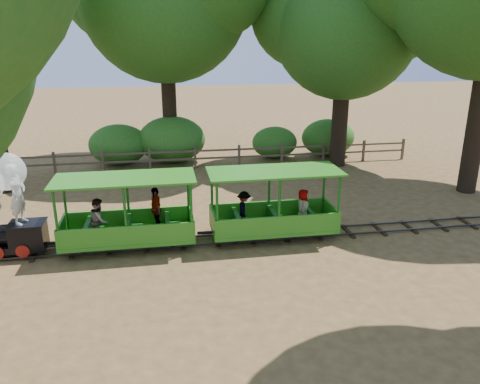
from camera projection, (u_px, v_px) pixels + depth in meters
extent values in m
plane|color=olive|center=(251.00, 239.00, 13.74)|extent=(90.00, 90.00, 0.00)
cube|color=#3F3D3A|center=(253.00, 241.00, 13.43)|extent=(22.00, 0.05, 0.05)
cube|color=#3F3D3A|center=(249.00, 233.00, 13.99)|extent=(22.00, 0.05, 0.05)
cube|color=#382314|center=(251.00, 238.00, 13.73)|extent=(0.12, 1.00, 0.05)
cube|color=#382314|center=(74.00, 251.00, 12.93)|extent=(0.12, 1.00, 0.05)
cube|color=#382314|center=(409.00, 227.00, 14.53)|extent=(0.12, 1.00, 0.05)
cube|color=black|center=(5.00, 247.00, 12.56)|extent=(2.16, 0.69, 0.18)
cube|color=black|center=(28.00, 233.00, 12.55)|extent=(0.88, 0.69, 0.54)
cube|color=black|center=(27.00, 223.00, 12.46)|extent=(0.93, 0.75, 0.04)
cylinder|color=maroon|center=(5.00, 242.00, 12.88)|extent=(0.35, 0.06, 0.35)
cylinder|color=maroon|center=(23.00, 251.00, 12.32)|extent=(0.35, 0.06, 0.35)
cylinder|color=maroon|center=(30.00, 240.00, 12.98)|extent=(0.35, 0.06, 0.35)
sphere|color=white|center=(6.00, 172.00, 12.10)|extent=(0.98, 0.98, 0.98)
imported|color=silver|center=(17.00, 194.00, 12.17)|extent=(0.50, 0.66, 1.63)
cube|color=#318B1E|center=(129.00, 237.00, 13.07)|extent=(3.62, 1.38, 0.11)
cube|color=#165F15|center=(129.00, 241.00, 13.11)|extent=(3.26, 0.53, 0.15)
cube|color=#318B1E|center=(127.00, 236.00, 12.36)|extent=(3.62, 0.06, 0.53)
cube|color=#318B1E|center=(129.00, 218.00, 13.58)|extent=(3.62, 0.06, 0.53)
cube|color=#318B1E|center=(124.00, 179.00, 12.53)|extent=(3.78, 1.54, 0.05)
cylinder|color=#165F15|center=(56.00, 221.00, 11.94)|extent=(0.07, 0.07, 1.70)
cylinder|color=#165F15|center=(65.00, 204.00, 13.11)|extent=(0.07, 0.07, 1.70)
cylinder|color=#165F15|center=(191.00, 213.00, 12.49)|extent=(0.07, 0.07, 1.70)
cylinder|color=#165F15|center=(188.00, 197.00, 13.66)|extent=(0.07, 0.07, 1.70)
cube|color=#165F15|center=(88.00, 231.00, 12.81)|extent=(0.13, 1.17, 0.43)
cube|color=#165F15|center=(128.00, 228.00, 12.99)|extent=(0.13, 1.17, 0.43)
cube|color=#165F15|center=(168.00, 225.00, 13.16)|extent=(0.13, 1.17, 0.43)
cylinder|color=black|center=(85.00, 248.00, 12.57)|extent=(0.30, 0.06, 0.30)
cylinder|color=black|center=(88.00, 237.00, 13.25)|extent=(0.30, 0.06, 0.30)
cylinder|color=black|center=(171.00, 242.00, 12.94)|extent=(0.30, 0.06, 0.30)
cylinder|color=black|center=(171.00, 232.00, 13.62)|extent=(0.30, 0.06, 0.30)
imported|color=gray|center=(99.00, 220.00, 12.48)|extent=(0.48, 0.61, 1.22)
imported|color=gray|center=(156.00, 209.00, 13.18)|extent=(0.51, 0.81, 1.29)
cube|color=#318B1E|center=(273.00, 227.00, 13.73)|extent=(3.62, 1.38, 0.11)
cube|color=#165F15|center=(273.00, 231.00, 13.78)|extent=(3.26, 0.53, 0.15)
cube|color=#318B1E|center=(279.00, 225.00, 13.03)|extent=(3.62, 0.06, 0.53)
cube|color=#318B1E|center=(268.00, 209.00, 14.24)|extent=(3.62, 0.06, 0.53)
cube|color=#318B1E|center=(275.00, 171.00, 13.19)|extent=(3.78, 1.54, 0.05)
cylinder|color=#165F15|center=(217.00, 211.00, 12.60)|extent=(0.07, 0.07, 1.70)
cylinder|color=#165F15|center=(212.00, 196.00, 13.77)|extent=(0.07, 0.07, 1.70)
cylinder|color=#165F15|center=(339.00, 204.00, 13.15)|extent=(0.07, 0.07, 1.70)
cylinder|color=#165F15|center=(324.00, 190.00, 14.33)|extent=(0.07, 0.07, 1.70)
cube|color=#165F15|center=(237.00, 221.00, 13.48)|extent=(0.13, 1.17, 0.43)
cube|color=#165F15|center=(273.00, 219.00, 13.65)|extent=(0.13, 1.17, 0.43)
cube|color=#165F15|center=(309.00, 216.00, 13.82)|extent=(0.13, 1.17, 0.43)
cylinder|color=black|center=(236.00, 237.00, 13.24)|extent=(0.30, 0.06, 0.30)
cylinder|color=black|center=(232.00, 228.00, 13.91)|extent=(0.30, 0.06, 0.30)
cylinder|color=black|center=(315.00, 232.00, 13.61)|extent=(0.30, 0.06, 0.30)
cylinder|color=black|center=(307.00, 223.00, 14.29)|extent=(0.30, 0.06, 0.30)
imported|color=gray|center=(244.00, 209.00, 13.47)|extent=(0.48, 0.73, 1.07)
imported|color=gray|center=(303.00, 208.00, 13.50)|extent=(0.51, 0.63, 1.13)
cylinder|color=#2D2116|center=(170.00, 120.00, 21.67)|extent=(0.66, 0.66, 3.96)
cylinder|color=#2D2116|center=(167.00, 50.00, 20.68)|extent=(0.50, 0.50, 2.26)
cylinder|color=#2D2116|center=(339.00, 130.00, 21.11)|extent=(0.72, 0.72, 3.29)
cylinder|color=#2D2116|center=(343.00, 71.00, 20.29)|extent=(0.54, 0.54, 1.88)
sphere|color=#1E5A1C|center=(346.00, 25.00, 19.69)|extent=(6.22, 6.22, 6.22)
sphere|color=#1E5A1C|center=(393.00, 4.00, 18.82)|extent=(4.66, 4.66, 4.66)
sphere|color=#1E5A1C|center=(307.00, 10.00, 20.29)|extent=(4.97, 4.97, 4.97)
cylinder|color=#2D2116|center=(474.00, 136.00, 17.30)|extent=(0.68, 0.68, 4.31)
cube|color=brown|center=(5.00, 166.00, 19.61)|extent=(0.10, 0.10, 1.00)
cube|color=brown|center=(54.00, 164.00, 19.93)|extent=(0.10, 0.10, 1.00)
cube|color=brown|center=(103.00, 161.00, 20.25)|extent=(0.10, 0.10, 1.00)
cube|color=brown|center=(150.00, 160.00, 20.57)|extent=(0.10, 0.10, 1.00)
cube|color=brown|center=(195.00, 158.00, 20.89)|extent=(0.10, 0.10, 1.00)
cube|color=brown|center=(239.00, 156.00, 21.21)|extent=(0.10, 0.10, 1.00)
cube|color=brown|center=(282.00, 154.00, 21.54)|extent=(0.10, 0.10, 1.00)
cube|color=brown|center=(323.00, 152.00, 21.86)|extent=(0.10, 0.10, 1.00)
cube|color=brown|center=(364.00, 151.00, 22.18)|extent=(0.10, 0.10, 1.00)
cube|color=brown|center=(403.00, 149.00, 22.50)|extent=(0.10, 0.10, 1.00)
cube|color=brown|center=(217.00, 150.00, 20.96)|extent=(18.00, 0.06, 0.08)
cube|color=brown|center=(217.00, 158.00, 21.07)|extent=(18.00, 0.06, 0.08)
ellipsoid|color=#2D6B1E|center=(119.00, 145.00, 21.43)|extent=(2.69, 2.07, 1.86)
ellipsoid|color=#2D6B1E|center=(172.00, 140.00, 21.77)|extent=(3.12, 2.40, 2.16)
ellipsoid|color=#2D6B1E|center=(275.00, 142.00, 22.66)|extent=(2.21, 1.70, 1.53)
ellipsoid|color=#2D6B1E|center=(328.00, 137.00, 23.05)|extent=(2.64, 2.03, 1.83)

